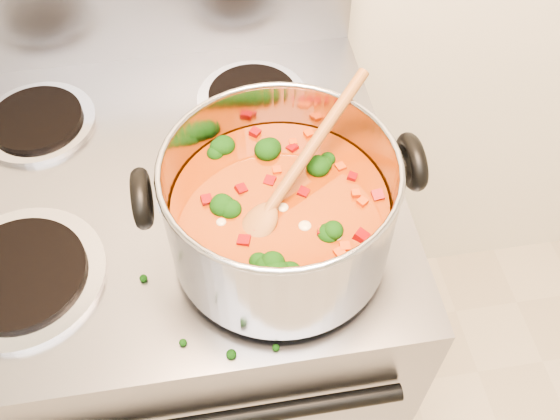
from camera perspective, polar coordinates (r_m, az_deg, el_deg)
name	(u,v)px	position (r m, az deg, el deg)	size (l,w,h in m)	color
electric_range	(187,319)	(1.32, -8.52, -9.87)	(0.73, 0.66, 1.08)	gray
stockpot	(280,211)	(0.78, -0.03, -0.10)	(0.34, 0.29, 0.17)	#A2A2A9
wooden_spoon	(286,185)	(0.75, 0.55, 2.29)	(0.21, 0.20, 0.11)	brown
cooktop_crumbs	(289,225)	(0.87, 0.82, -1.39)	(0.33, 0.39, 0.01)	black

